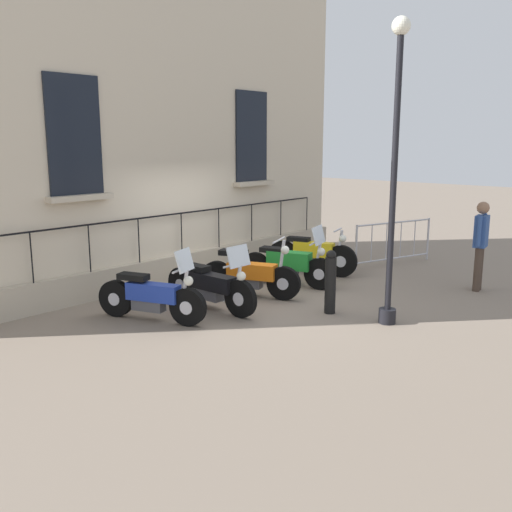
{
  "coord_description": "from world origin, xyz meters",
  "views": [
    {
      "loc": [
        7.2,
        -7.77,
        2.93
      ],
      "look_at": [
        0.27,
        0.0,
        0.8
      ],
      "focal_mm": 39.69,
      "sensor_mm": 36.0,
      "label": 1
    }
  ],
  "objects_px": {
    "motorcycle_black": "(211,286)",
    "lamppost": "(394,175)",
    "motorcycle_green": "(288,264)",
    "motorcycle_orange": "(250,275)",
    "bollard": "(330,282)",
    "motorcycle_yellow": "(312,255)",
    "pedestrian_standing": "(481,240)",
    "motorcycle_blue": "(152,297)",
    "crowd_barrier": "(394,241)"
  },
  "relations": [
    {
      "from": "crowd_barrier",
      "to": "bollard",
      "type": "relative_size",
      "value": 2.03
    },
    {
      "from": "motorcycle_black",
      "to": "motorcycle_green",
      "type": "height_order",
      "value": "motorcycle_green"
    },
    {
      "from": "lamppost",
      "to": "motorcycle_yellow",
      "type": "bearing_deg",
      "value": 146.26
    },
    {
      "from": "motorcycle_blue",
      "to": "motorcycle_green",
      "type": "distance_m",
      "value": 3.3
    },
    {
      "from": "lamppost",
      "to": "motorcycle_green",
      "type": "bearing_deg",
      "value": 163.38
    },
    {
      "from": "motorcycle_blue",
      "to": "bollard",
      "type": "distance_m",
      "value": 3.02
    },
    {
      "from": "motorcycle_blue",
      "to": "motorcycle_black",
      "type": "relative_size",
      "value": 0.91
    },
    {
      "from": "motorcycle_blue",
      "to": "lamppost",
      "type": "bearing_deg",
      "value": 39.97
    },
    {
      "from": "motorcycle_blue",
      "to": "motorcycle_orange",
      "type": "bearing_deg",
      "value": 84.69
    },
    {
      "from": "motorcycle_orange",
      "to": "bollard",
      "type": "height_order",
      "value": "motorcycle_orange"
    },
    {
      "from": "motorcycle_yellow",
      "to": "pedestrian_standing",
      "type": "height_order",
      "value": "pedestrian_standing"
    },
    {
      "from": "motorcycle_green",
      "to": "motorcycle_yellow",
      "type": "height_order",
      "value": "motorcycle_green"
    },
    {
      "from": "bollard",
      "to": "motorcycle_blue",
      "type": "bearing_deg",
      "value": -130.01
    },
    {
      "from": "motorcycle_black",
      "to": "lamppost",
      "type": "xyz_separation_m",
      "value": [
        2.7,
        1.39,
        1.99
      ]
    },
    {
      "from": "motorcycle_yellow",
      "to": "crowd_barrier",
      "type": "xyz_separation_m",
      "value": [
        0.87,
        2.1,
        0.12
      ]
    },
    {
      "from": "motorcycle_orange",
      "to": "motorcycle_black",
      "type": "bearing_deg",
      "value": -87.24
    },
    {
      "from": "motorcycle_green",
      "to": "pedestrian_standing",
      "type": "xyz_separation_m",
      "value": [
        3.03,
        2.24,
        0.56
      ]
    },
    {
      "from": "motorcycle_orange",
      "to": "crowd_barrier",
      "type": "height_order",
      "value": "motorcycle_orange"
    },
    {
      "from": "motorcycle_green",
      "to": "lamppost",
      "type": "distance_m",
      "value": 3.45
    },
    {
      "from": "motorcycle_green",
      "to": "pedestrian_standing",
      "type": "distance_m",
      "value": 3.81
    },
    {
      "from": "motorcycle_orange",
      "to": "motorcycle_yellow",
      "type": "height_order",
      "value": "motorcycle_orange"
    },
    {
      "from": "motorcycle_black",
      "to": "motorcycle_blue",
      "type": "bearing_deg",
      "value": -103.12
    },
    {
      "from": "motorcycle_orange",
      "to": "motorcycle_green",
      "type": "distance_m",
      "value": 1.12
    },
    {
      "from": "motorcycle_yellow",
      "to": "crowd_barrier",
      "type": "height_order",
      "value": "motorcycle_yellow"
    },
    {
      "from": "motorcycle_yellow",
      "to": "lamppost",
      "type": "relative_size",
      "value": 0.42
    },
    {
      "from": "motorcycle_green",
      "to": "pedestrian_standing",
      "type": "height_order",
      "value": "pedestrian_standing"
    },
    {
      "from": "motorcycle_orange",
      "to": "motorcycle_green",
      "type": "relative_size",
      "value": 0.96
    },
    {
      "from": "lamppost",
      "to": "motorcycle_black",
      "type": "bearing_deg",
      "value": -152.83
    },
    {
      "from": "motorcycle_orange",
      "to": "motorcycle_green",
      "type": "bearing_deg",
      "value": 88.02
    },
    {
      "from": "crowd_barrier",
      "to": "motorcycle_black",
      "type": "bearing_deg",
      "value": -96.27
    },
    {
      "from": "motorcycle_green",
      "to": "crowd_barrier",
      "type": "xyz_separation_m",
      "value": [
        0.61,
        3.27,
        0.12
      ]
    },
    {
      "from": "pedestrian_standing",
      "to": "motorcycle_black",
      "type": "bearing_deg",
      "value": -124.25
    },
    {
      "from": "motorcycle_green",
      "to": "motorcycle_orange",
      "type": "bearing_deg",
      "value": -91.98
    },
    {
      "from": "motorcycle_orange",
      "to": "pedestrian_standing",
      "type": "xyz_separation_m",
      "value": [
        3.07,
        3.35,
        0.59
      ]
    },
    {
      "from": "motorcycle_black",
      "to": "crowd_barrier",
      "type": "bearing_deg",
      "value": 83.73
    },
    {
      "from": "motorcycle_blue",
      "to": "pedestrian_standing",
      "type": "bearing_deg",
      "value": 59.35
    },
    {
      "from": "lamppost",
      "to": "crowd_barrier",
      "type": "xyz_separation_m",
      "value": [
        -2.1,
        4.08,
        -1.85
      ]
    },
    {
      "from": "motorcycle_green",
      "to": "bollard",
      "type": "bearing_deg",
      "value": -29.86
    },
    {
      "from": "motorcycle_blue",
      "to": "bollard",
      "type": "height_order",
      "value": "motorcycle_blue"
    },
    {
      "from": "motorcycle_blue",
      "to": "motorcycle_orange",
      "type": "distance_m",
      "value": 2.18
    },
    {
      "from": "crowd_barrier",
      "to": "bollard",
      "type": "height_order",
      "value": "bollard"
    },
    {
      "from": "crowd_barrier",
      "to": "motorcycle_green",
      "type": "bearing_deg",
      "value": -100.64
    },
    {
      "from": "lamppost",
      "to": "crowd_barrier",
      "type": "bearing_deg",
      "value": 117.24
    },
    {
      "from": "motorcycle_yellow",
      "to": "motorcycle_green",
      "type": "bearing_deg",
      "value": -77.85
    },
    {
      "from": "bollard",
      "to": "pedestrian_standing",
      "type": "height_order",
      "value": "pedestrian_standing"
    },
    {
      "from": "motorcycle_blue",
      "to": "lamppost",
      "type": "relative_size",
      "value": 0.4
    },
    {
      "from": "motorcycle_green",
      "to": "pedestrian_standing",
      "type": "relative_size",
      "value": 1.13
    },
    {
      "from": "lamppost",
      "to": "crowd_barrier",
      "type": "height_order",
      "value": "lamppost"
    },
    {
      "from": "motorcycle_green",
      "to": "crowd_barrier",
      "type": "relative_size",
      "value": 0.89
    },
    {
      "from": "motorcycle_green",
      "to": "motorcycle_yellow",
      "type": "xyz_separation_m",
      "value": [
        -0.25,
        1.17,
        -0.01
      ]
    }
  ]
}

